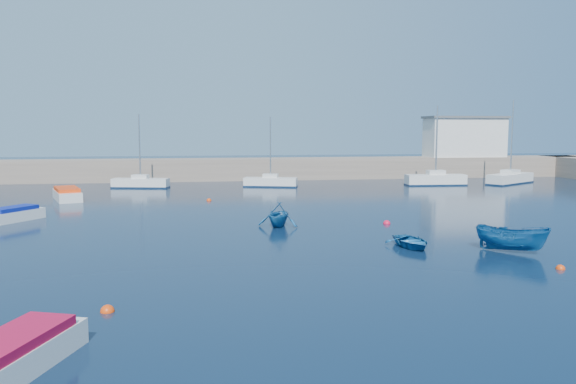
{
  "coord_description": "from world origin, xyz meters",
  "views": [
    {
      "loc": [
        -4.33,
        -23.37,
        6.24
      ],
      "look_at": [
        2.06,
        17.36,
        1.6
      ],
      "focal_mm": 35.0,
      "sensor_mm": 36.0,
      "label": 1
    }
  ],
  "objects": [
    {
      "name": "ground",
      "position": [
        0.0,
        0.0,
        0.0
      ],
      "size": [
        220.0,
        220.0,
        0.0
      ],
      "primitive_type": "plane",
      "color": "#0C1E35",
      "rests_on": "ground"
    },
    {
      "name": "harbor_office",
      "position": [
        30.0,
        46.0,
        5.1
      ],
      "size": [
        10.0,
        4.0,
        5.0
      ],
      "primitive_type": "cube",
      "color": "silver",
      "rests_on": "back_wall"
    },
    {
      "name": "sailboat_5",
      "position": [
        -10.63,
        37.75,
        0.56
      ],
      "size": [
        6.12,
        2.86,
        7.8
      ],
      "rotation": [
        0.0,
        0.0,
        1.36
      ],
      "color": "silver",
      "rests_on": "ground"
    },
    {
      "name": "sailboat_8",
      "position": [
        30.81,
        36.0,
        0.64
      ],
      "size": [
        7.22,
        5.61,
        9.5
      ],
      "rotation": [
        0.0,
        0.0,
        2.14
      ],
      "color": "silver",
      "rests_on": "ground"
    },
    {
      "name": "dinghy_center",
      "position": [
        6.66,
        4.47,
        0.31
      ],
      "size": [
        2.43,
        3.19,
        0.62
      ],
      "primitive_type": "imported",
      "rotation": [
        0.0,
        0.0,
        0.1
      ],
      "color": "#155590",
      "rests_on": "ground"
    },
    {
      "name": "dinghy_left",
      "position": [
        0.59,
        11.92,
        0.78
      ],
      "size": [
        3.46,
        3.69,
        1.57
      ],
      "primitive_type": "imported",
      "rotation": [
        0.0,
        0.0,
        -0.36
      ],
      "color": "#155590",
      "rests_on": "ground"
    },
    {
      "name": "buoy_1",
      "position": [
        7.81,
        11.79,
        0.0
      ],
      "size": [
        0.49,
        0.49,
        0.49
      ],
      "primitive_type": "sphere",
      "color": "red",
      "rests_on": "ground"
    },
    {
      "name": "buoy_3",
      "position": [
        -3.62,
        25.68,
        0.0
      ],
      "size": [
        0.43,
        0.43,
        0.43
      ],
      "primitive_type": "sphere",
      "color": "#E83F0C",
      "rests_on": "ground"
    },
    {
      "name": "buoy_0",
      "position": [
        -7.56,
        -3.96,
        0.0
      ],
      "size": [
        0.49,
        0.49,
        0.49
      ],
      "primitive_type": "sphere",
      "color": "#E83F0C",
      "rests_on": "ground"
    },
    {
      "name": "motorboat_1",
      "position": [
        -16.9,
        16.78,
        0.47
      ],
      "size": [
        3.39,
        4.16,
        0.99
      ],
      "rotation": [
        0.0,
        0.0,
        -0.58
      ],
      "color": "silver",
      "rests_on": "ground"
    },
    {
      "name": "buoy_5",
      "position": [
        11.54,
        -1.0,
        0.0
      ],
      "size": [
        0.41,
        0.41,
        0.41
      ],
      "primitive_type": "sphere",
      "color": "#E83F0C",
      "rests_on": "ground"
    },
    {
      "name": "motorboat_3",
      "position": [
        -9.11,
        -8.51,
        0.48
      ],
      "size": [
        2.89,
        4.59,
        1.02
      ],
      "rotation": [
        0.0,
        0.0,
        -0.34
      ],
      "color": "silver",
      "rests_on": "ground"
    },
    {
      "name": "dinghy_right",
      "position": [
        11.26,
        2.54,
        0.7
      ],
      "size": [
        3.6,
        3.45,
        1.4
      ],
      "primitive_type": "imported",
      "rotation": [
        0.0,
        0.0,
        0.83
      ],
      "color": "#155590",
      "rests_on": "ground"
    },
    {
      "name": "motorboat_2",
      "position": [
        -16.01,
        28.27,
        0.52
      ],
      "size": [
        3.56,
        5.72,
        1.11
      ],
      "rotation": [
        0.0,
        0.0,
        0.34
      ],
      "color": "silver",
      "rests_on": "ground"
    },
    {
      "name": "back_wall",
      "position": [
        0.0,
        46.0,
        1.3
      ],
      "size": [
        96.0,
        4.5,
        2.6
      ],
      "primitive_type": "cube",
      "color": "gray",
      "rests_on": "ground"
    },
    {
      "name": "sailboat_7",
      "position": [
        21.57,
        35.56,
        0.67
      ],
      "size": [
        6.7,
        2.22,
        8.79
      ],
      "rotation": [
        0.0,
        0.0,
        1.51
      ],
      "color": "silver",
      "rests_on": "ground"
    },
    {
      "name": "sailboat_6",
      "position": [
        3.19,
        36.74,
        0.56
      ],
      "size": [
        5.93,
        3.15,
        7.57
      ],
      "rotation": [
        0.0,
        0.0,
        1.28
      ],
      "color": "silver",
      "rests_on": "ground"
    }
  ]
}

